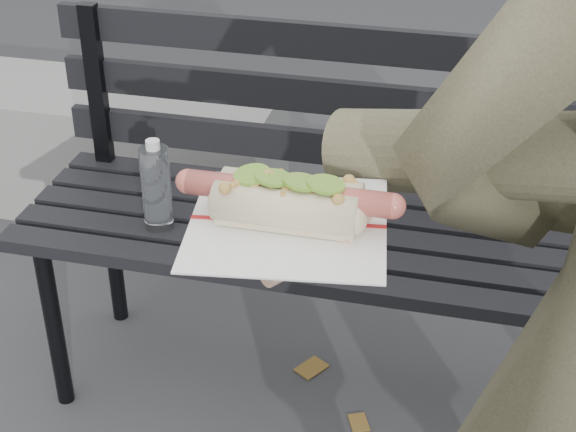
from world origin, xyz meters
name	(u,v)px	position (x,y,z in m)	size (l,w,h in m)	color
park_bench	(356,199)	(-0.02, 0.92, 0.52)	(1.50, 0.44, 0.88)	black
concrete_block	(97,146)	(-0.99, 1.61, 0.20)	(1.20, 0.40, 0.40)	slate
held_hotdog	(498,173)	(0.25, 0.01, 1.10)	(0.62, 0.32, 0.20)	#433F2C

